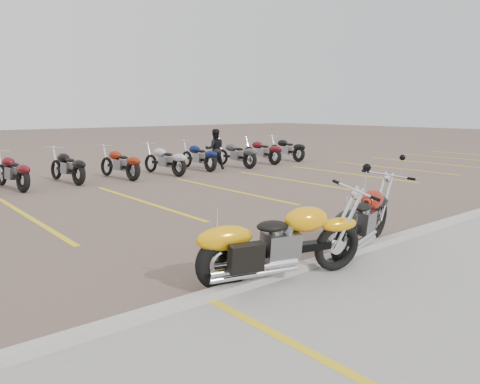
{
  "coord_description": "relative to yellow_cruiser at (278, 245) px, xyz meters",
  "views": [
    {
      "loc": [
        -5.39,
        -6.36,
        2.29
      ],
      "look_at": [
        0.08,
        0.31,
        0.75
      ],
      "focal_mm": 35.0,
      "sensor_mm": 36.0,
      "label": 1
    }
  ],
  "objects": [
    {
      "name": "ground",
      "position": [
        1.21,
        2.05,
        -0.5
      ],
      "size": [
        100.0,
        100.0,
        0.0
      ],
      "primitive_type": "plane",
      "color": "brown",
      "rests_on": "ground"
    },
    {
      "name": "curb",
      "position": [
        1.21,
        0.05,
        -0.44
      ],
      "size": [
        60.0,
        0.18,
        0.12
      ],
      "primitive_type": "cube",
      "color": "#ADAAA3",
      "rests_on": "ground"
    },
    {
      "name": "parking_stripes",
      "position": [
        1.21,
        6.05,
        -0.5
      ],
      "size": [
        38.0,
        5.5,
        0.01
      ],
      "primitive_type": null,
      "color": "gold",
      "rests_on": "ground"
    },
    {
      "name": "yellow_cruiser",
      "position": [
        0.0,
        0.0,
        0.0
      ],
      "size": [
        2.4,
        0.8,
        1.01
      ],
      "rotation": [
        0.11,
        0.0,
        -0.27
      ],
      "color": "black",
      "rests_on": "ground"
    },
    {
      "name": "flame_cruiser",
      "position": [
        2.0,
        0.16,
        -0.03
      ],
      "size": [
        2.27,
        0.8,
        0.96
      ],
      "rotation": [
        0.09,
        0.0,
        0.29
      ],
      "color": "black",
      "rests_on": "ground"
    },
    {
      "name": "person_b",
      "position": [
        6.42,
        10.12,
        0.27
      ],
      "size": [
        0.93,
        0.86,
        1.54
      ],
      "primitive_type": "imported",
      "rotation": [
        0.0,
        0.0,
        2.67
      ],
      "color": "black",
      "rests_on": "ground"
    },
    {
      "name": "bg_bike_row",
      "position": [
        0.81,
        10.3,
        0.05
      ],
      "size": [
        20.56,
        2.04,
        1.1
      ],
      "color": "black",
      "rests_on": "ground"
    }
  ]
}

